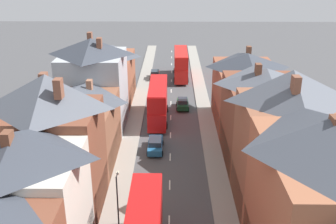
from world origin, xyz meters
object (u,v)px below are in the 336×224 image
object	(u,v)px
double_decker_bus_lead	(158,102)
car_near_blue	(155,75)
car_parked_left_a	(183,103)
street_lamp	(118,199)
car_parked_right_a	(161,83)
car_mid_black	(155,144)
double_decker_bus_mid_street	(181,64)

from	to	relation	value
double_decker_bus_lead	car_near_blue	bearing A→B (deg)	93.70
car_parked_left_a	street_lamp	size ratio (longest dim) A/B	0.73
car_near_blue	car_parked_right_a	distance (m)	5.32
car_mid_black	car_near_blue	bearing A→B (deg)	92.53
double_decker_bus_lead	car_mid_black	world-z (taller)	double_decker_bus_lead
street_lamp	double_decker_bus_lead	bearing A→B (deg)	84.30
double_decker_bus_mid_street	street_lamp	xyz separation A→B (m)	(-6.04, -45.08, 0.43)
double_decker_bus_lead	car_parked_right_a	size ratio (longest dim) A/B	2.53
double_decker_bus_mid_street	car_parked_right_a	distance (m)	7.12
double_decker_bus_lead	car_near_blue	xyz separation A→B (m)	(-1.29, 19.96, -1.96)
double_decker_bus_lead	car_near_blue	world-z (taller)	double_decker_bus_lead
double_decker_bus_lead	double_decker_bus_mid_street	xyz separation A→B (m)	(3.60, 20.62, 0.00)
car_parked_left_a	street_lamp	xyz separation A→B (m)	(-6.05, -29.01, 2.42)
double_decker_bus_mid_street	car_parked_left_a	distance (m)	16.19
street_lamp	car_mid_black	bearing A→B (deg)	80.71
car_mid_black	street_lamp	size ratio (longest dim) A/B	0.82
car_near_blue	car_parked_right_a	size ratio (longest dim) A/B	0.95
street_lamp	double_decker_bus_mid_street	bearing A→B (deg)	82.37
car_parked_left_a	car_parked_right_a	xyz separation A→B (m)	(-3.60, 10.25, 0.01)
car_mid_black	car_parked_left_a	bearing A→B (deg)	75.62
double_decker_bus_lead	car_parked_right_a	world-z (taller)	double_decker_bus_lead
double_decker_bus_mid_street	car_parked_right_a	bearing A→B (deg)	-121.69
car_mid_black	street_lamp	world-z (taller)	street_lamp
car_parked_left_a	car_parked_right_a	distance (m)	10.87
car_near_blue	car_parked_left_a	size ratio (longest dim) A/B	1.01
car_mid_black	street_lamp	bearing A→B (deg)	-99.29
double_decker_bus_mid_street	car_parked_left_a	world-z (taller)	double_decker_bus_mid_street
double_decker_bus_lead	car_parked_left_a	bearing A→B (deg)	51.60
car_near_blue	car_mid_black	xyz separation A→B (m)	(1.30, -29.45, -0.03)
double_decker_bus_mid_street	car_mid_black	world-z (taller)	double_decker_bus_mid_street
double_decker_bus_mid_street	car_parked_right_a	xyz separation A→B (m)	(-3.59, -5.82, -1.98)
double_decker_bus_lead	double_decker_bus_mid_street	bearing A→B (deg)	80.10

